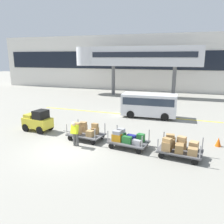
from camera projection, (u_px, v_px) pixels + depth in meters
name	position (u px, v px, depth m)	size (l,w,h in m)	color
ground_plane	(68.00, 150.00, 13.23)	(120.00, 120.00, 0.00)	gray
apron_lead_line	(123.00, 114.00, 21.49)	(17.34, 0.20, 0.01)	yellow
terminal_building	(145.00, 63.00, 36.23)	(51.58, 2.51, 8.75)	silver
jet_bridge	(131.00, 57.00, 30.74)	(17.38, 3.00, 6.70)	silver
baggage_tug	(38.00, 121.00, 16.46)	(2.24, 1.50, 1.58)	gold
baggage_cart_lead	(85.00, 131.00, 14.74)	(3.07, 1.73, 1.20)	#4C4C4F
baggage_cart_middle	(127.00, 139.00, 13.47)	(3.07, 1.73, 1.10)	#4C4C4F
baggage_cart_tail	(179.00, 147.00, 12.17)	(3.07, 1.73, 1.13)	#4C4C4F
baggage_handler	(75.00, 133.00, 13.57)	(0.40, 0.44, 1.56)	#4C4C4C
shuttle_van	(149.00, 104.00, 20.19)	(4.84, 2.04, 2.10)	silver
safety_cone_near	(30.00, 119.00, 18.73)	(0.36, 0.36, 0.55)	#EA590F
safety_cone_far	(218.00, 142.00, 13.68)	(0.36, 0.36, 0.55)	#EA590F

